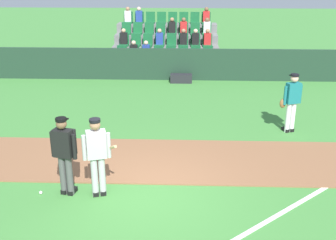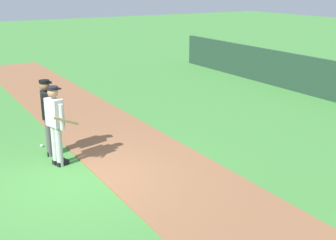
% 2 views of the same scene
% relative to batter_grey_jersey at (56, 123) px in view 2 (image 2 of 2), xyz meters
% --- Properties ---
extents(ground_plane, '(80.00, 80.00, 0.00)m').
position_rel_batter_grey_jersey_xyz_m(ground_plane, '(0.92, 0.07, -0.97)').
color(ground_plane, '#42843A').
extents(infield_dirt_path, '(28.00, 2.52, 0.03)m').
position_rel_batter_grey_jersey_xyz_m(infield_dirt_path, '(0.92, 1.73, -0.95)').
color(infield_dirt_path, brown).
rests_on(infield_dirt_path, ground).
extents(batter_grey_jersey, '(0.74, 0.70, 1.76)m').
position_rel_batter_grey_jersey_xyz_m(batter_grey_jersey, '(0.00, 0.00, 0.00)').
color(batter_grey_jersey, '#B2B2B2').
rests_on(batter_grey_jersey, ground).
extents(umpire_home_plate, '(0.58, 0.37, 1.76)m').
position_rel_batter_grey_jersey_xyz_m(umpire_home_plate, '(-0.70, 0.04, 0.03)').
color(umpire_home_plate, '#4C4C4C').
rests_on(umpire_home_plate, ground).
extents(baseball, '(0.07, 0.07, 0.07)m').
position_rel_batter_grey_jersey_xyz_m(baseball, '(-1.29, -0.02, -0.93)').
color(baseball, white).
rests_on(baseball, ground).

